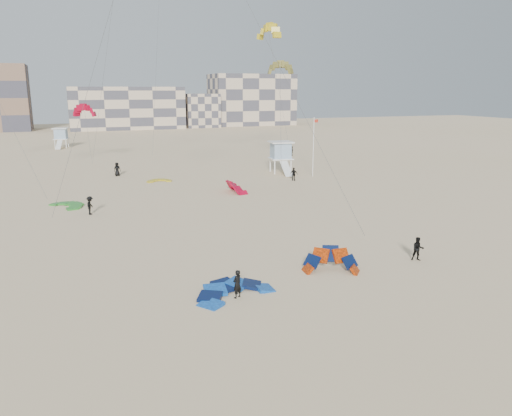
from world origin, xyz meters
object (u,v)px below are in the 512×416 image
object	(u,v)px
kite_ground_orange	(331,271)
kitesurfer_main	(237,284)
kite_ground_blue	(234,294)
lifeguard_tower_near	(281,157)

from	to	relation	value
kite_ground_orange	kitesurfer_main	bearing A→B (deg)	-141.73
kite_ground_blue	kite_ground_orange	distance (m)	7.00
lifeguard_tower_near	kite_ground_blue	bearing A→B (deg)	-109.93
kite_ground_blue	lifeguard_tower_near	bearing A→B (deg)	45.78
kite_ground_blue	kite_ground_orange	size ratio (longest dim) A/B	1.25
kitesurfer_main	lifeguard_tower_near	bearing A→B (deg)	-145.91
kite_ground_blue	kitesurfer_main	bearing A→B (deg)	-102.76
kite_ground_orange	lifeguard_tower_near	xyz separation A→B (m)	(12.28, 36.58, 2.13)
kitesurfer_main	kite_ground_orange	bearing A→B (deg)	165.53
kite_ground_orange	kitesurfer_main	distance (m)	7.12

